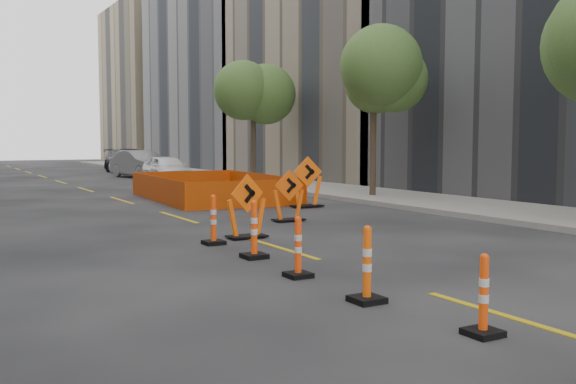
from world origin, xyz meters
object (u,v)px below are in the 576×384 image
channelizer_2 (484,295)px  channelizer_3 (367,264)px  chevron_sign_left (247,206)px  chevron_sign_center (289,196)px  parked_car_far (130,161)px  channelizer_6 (214,220)px  channelizer_4 (298,247)px  channelizer_5 (254,229)px  parked_car_mid (140,164)px  parked_car_near (167,169)px  chevron_sign_right (307,182)px

channelizer_2 → channelizer_3: (-0.24, 1.84, 0.06)m
channelizer_2 → chevron_sign_left: 7.85m
channelizer_3 → chevron_sign_left: chevron_sign_left is taller
chevron_sign_center → parked_car_far: 28.34m
chevron_sign_left → channelizer_6: bearing=-167.2°
channelizer_4 → chevron_sign_left: chevron_sign_left is taller
chevron_sign_left → channelizer_2: bearing=-107.1°
channelizer_5 → parked_car_mid: 27.31m
channelizer_4 → chevron_sign_left: 4.26m
parked_car_mid → chevron_sign_left: bearing=-112.7°
chevron_sign_left → channelizer_4: bearing=-115.7°
channelizer_6 → parked_car_near: bearing=73.7°
channelizer_2 → parked_car_far: bearing=80.0°
channelizer_2 → channelizer_4: size_ratio=0.95×
channelizer_5 → parked_car_mid: parked_car_mid is taller
parked_car_mid → channelizer_5: bearing=-113.7°
parked_car_mid → chevron_sign_right: bearing=-102.1°
chevron_sign_right → chevron_sign_center: bearing=-121.6°
channelizer_3 → chevron_sign_center: 8.81m
channelizer_5 → parked_car_near: 22.24m
channelizer_4 → channelizer_6: 3.68m
channelizer_3 → chevron_sign_center: chevron_sign_center is taller
channelizer_4 → parked_car_near: 24.06m
chevron_sign_right → parked_car_far: (1.26, 25.26, -0.02)m
channelizer_4 → channelizer_2: bearing=-86.4°
chevron_sign_center → parked_car_mid: (2.56, 22.24, 0.11)m
channelizer_6 → parked_car_near: (5.73, 19.66, 0.20)m
chevron_sign_center → channelizer_3: bearing=-107.8°
channelizer_3 → parked_car_near: size_ratio=0.25×
channelizer_2 → channelizer_5: (-0.10, 5.52, 0.08)m
channelizer_2 → parked_car_mid: 32.71m
channelizer_4 → chevron_sign_center: (3.40, 6.29, 0.21)m
channelizer_6 → chevron_sign_center: bearing=38.3°
channelizer_6 → channelizer_3: bearing=-91.1°
channelizer_5 → chevron_sign_right: bearing=52.6°
channelizer_4 → chevron_sign_left: bearing=75.2°
parked_car_mid → parked_car_far: (1.01, 5.87, 0.01)m
channelizer_6 → chevron_sign_center: size_ratio=0.75×
parked_car_far → chevron_sign_left: bearing=-103.8°
channelizer_3 → channelizer_6: size_ratio=1.00×
channelizer_5 → parked_car_mid: (5.83, 26.68, 0.26)m
channelizer_5 → parked_car_near: bearing=75.2°
channelizer_4 → chevron_sign_left: (1.09, 4.11, 0.23)m
channelizer_2 → chevron_sign_left: bearing=83.7°
channelizer_3 → parked_car_near: (5.84, 25.18, 0.20)m
chevron_sign_right → parked_car_near: size_ratio=0.39×
channelizer_2 → chevron_sign_left: (0.85, 7.80, 0.25)m
chevron_sign_center → chevron_sign_right: chevron_sign_right is taller
parked_car_near → chevron_sign_right: bearing=-90.2°
chevron_sign_center → chevron_sign_left: bearing=-131.8°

